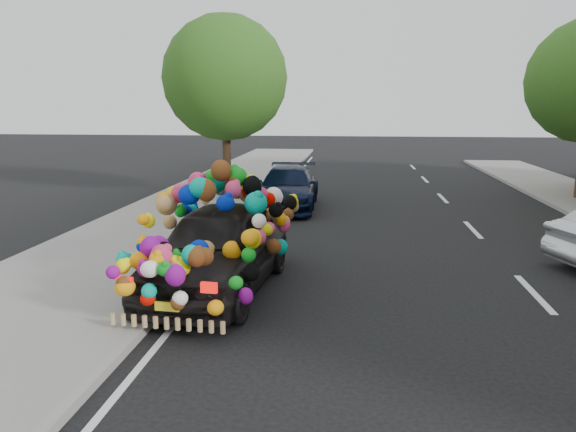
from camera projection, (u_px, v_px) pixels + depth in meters
name	position (u px, v px, depth m)	size (l,w,h in m)	color
ground	(321.00, 286.00, 9.86)	(100.00, 100.00, 0.00)	black
sidewalk	(88.00, 274.00, 10.34)	(4.00, 60.00, 0.12)	gray
kerb	(191.00, 278.00, 10.11)	(0.15, 60.00, 0.13)	gray
lane_markings	(534.00, 293.00, 9.45)	(6.00, 50.00, 0.01)	silver
tree_near_sidewalk	(225.00, 78.00, 18.77)	(4.20, 4.20, 6.13)	#332114
plush_art_car	(218.00, 228.00, 9.48)	(2.47, 4.69, 2.13)	black
navy_sedan	(288.00, 188.00, 17.30)	(1.76, 4.33, 1.26)	black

